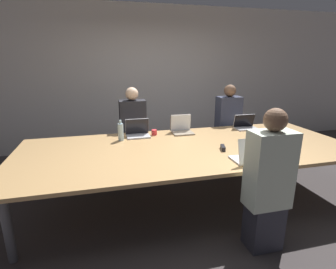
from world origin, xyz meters
name	(u,v)px	position (x,y,z in m)	size (l,w,h in m)	color
ground_plane	(187,198)	(0.00, 0.00, 0.00)	(24.00, 24.00, 0.00)	#383333
curtain_wall	(151,79)	(0.00, 2.40, 1.40)	(12.00, 0.06, 2.80)	#BCB7B2
conference_table	(188,150)	(0.00, 0.00, 0.68)	(4.15, 1.70, 0.72)	tan
laptop_far_right	(245,125)	(1.15, 0.63, 0.79)	(0.34, 0.22, 0.22)	#B7B7BC
person_far_right	(228,126)	(1.07, 1.06, 0.66)	(0.40, 0.24, 1.37)	#2D2D38
laptop_near_midright	(250,155)	(0.47, -0.63, 0.80)	(0.33, 0.27, 0.27)	silver
person_near_midright	(268,184)	(0.42, -1.04, 0.67)	(0.40, 0.24, 1.38)	#2D2D38
cup_near_midright	(271,155)	(0.74, -0.61, 0.77)	(0.08, 0.08, 0.09)	#232328
laptop_far_midleft	(138,131)	(-0.55, 0.63, 0.79)	(0.33, 0.24, 0.25)	#B7B7BC
person_far_midleft	(133,132)	(-0.56, 1.06, 0.66)	(0.40, 0.24, 1.37)	#2D2D38
cup_far_midleft	(154,132)	(-0.31, 0.63, 0.76)	(0.08, 0.08, 0.08)	red
bottle_far_midleft	(121,132)	(-0.79, 0.49, 0.84)	(0.07, 0.07, 0.28)	#ADD1E0
laptop_far_center	(182,128)	(0.11, 0.66, 0.80)	(0.31, 0.26, 0.27)	gray
stapler	(223,148)	(0.37, -0.20, 0.75)	(0.09, 0.16, 0.05)	black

